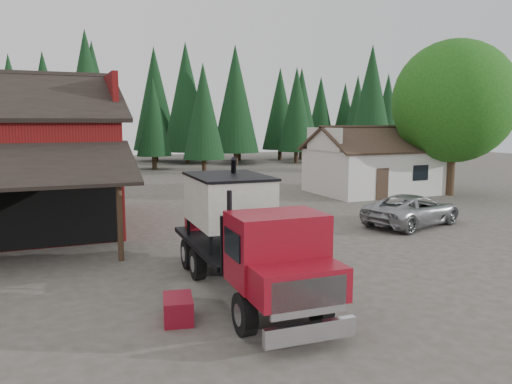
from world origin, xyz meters
name	(u,v)px	position (x,y,z in m)	size (l,w,h in m)	color
ground	(290,259)	(0.00, 0.00, 0.00)	(120.00, 120.00, 0.00)	#4B463B
farmhouse	(373,169)	(13.00, 13.00, 1.67)	(8.60, 6.42, 4.65)	silver
deciduous_tree	(454,106)	(17.01, 9.97, 5.91)	(8.00, 8.00, 10.20)	#382619
conifer_backdrop	(122,166)	(0.00, 42.00, 0.00)	(76.00, 16.00, 16.00)	black
near_pine_b	(203,111)	(6.00, 30.00, 5.89)	(3.96, 3.96, 10.40)	#382619
near_pine_c	(371,101)	(22.00, 26.00, 6.89)	(4.84, 4.84, 12.40)	#382619
near_pine_d	(87,95)	(-4.00, 34.00, 7.39)	(5.28, 5.28, 13.40)	#382619
feed_truck	(244,232)	(-2.81, -2.67, 1.76)	(2.56, 8.41, 3.76)	black
silver_car	(413,210)	(8.00, 3.00, 0.74)	(2.45, 5.32, 1.48)	#A1A4A9
equip_box	(178,309)	(-5.08, -3.97, 0.30)	(0.70, 1.10, 0.60)	maroon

